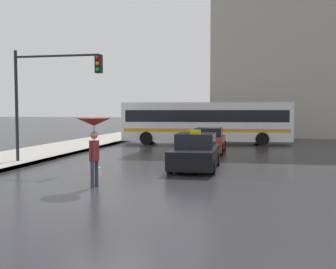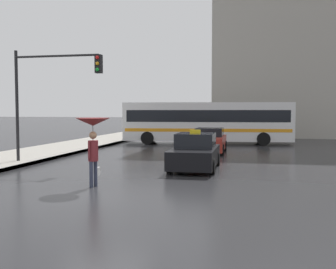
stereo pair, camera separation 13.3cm
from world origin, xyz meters
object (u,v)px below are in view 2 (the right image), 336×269
(taxi, at_px, (195,153))
(city_bus, at_px, (207,121))
(sedan_red, at_px, (209,141))
(pedestrian_with_umbrella, at_px, (93,131))
(traffic_light, at_px, (51,84))

(taxi, height_order, city_bus, city_bus)
(sedan_red, distance_m, city_bus, 6.16)
(city_bus, bearing_deg, taxi, 179.03)
(sedan_red, relative_size, pedestrian_with_umbrella, 1.95)
(sedan_red, relative_size, city_bus, 0.35)
(pedestrian_with_umbrella, bearing_deg, city_bus, 10.50)
(taxi, bearing_deg, traffic_light, 2.60)
(city_bus, distance_m, pedestrian_with_umbrella, 17.81)
(traffic_light, bearing_deg, sedan_red, 48.74)
(taxi, bearing_deg, city_bus, -86.30)
(taxi, distance_m, traffic_light, 7.15)
(sedan_red, xyz_separation_m, pedestrian_with_umbrella, (-2.65, -11.69, 1.16))
(taxi, bearing_deg, sedan_red, -89.44)
(city_bus, relative_size, traffic_light, 2.42)
(taxi, relative_size, sedan_red, 0.95)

